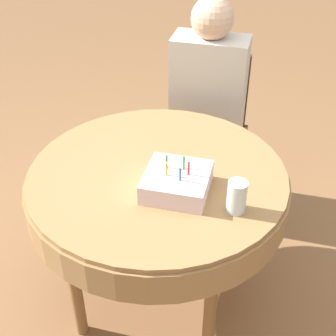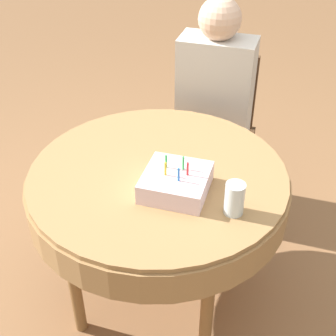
# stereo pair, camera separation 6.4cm
# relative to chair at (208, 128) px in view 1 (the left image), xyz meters

# --- Properties ---
(ground_plane) EXTENTS (12.00, 12.00, 0.00)m
(ground_plane) POSITION_rel_chair_xyz_m (-0.07, -0.80, -0.46)
(ground_plane) COLOR #8C603D
(dining_table) EXTENTS (1.02, 1.02, 0.72)m
(dining_table) POSITION_rel_chair_xyz_m (-0.07, -0.80, 0.17)
(dining_table) COLOR #9E7547
(dining_table) RESTS_ON ground_plane
(chair) EXTENTS (0.42, 0.42, 0.85)m
(chair) POSITION_rel_chair_xyz_m (0.00, 0.00, 0.00)
(chair) COLOR #4C331E
(chair) RESTS_ON ground_plane
(person) EXTENTS (0.37, 0.29, 1.19)m
(person) POSITION_rel_chair_xyz_m (-0.00, -0.09, 0.24)
(person) COLOR #DBB293
(person) RESTS_ON ground_plane
(birthday_cake) EXTENTS (0.23, 0.23, 0.13)m
(birthday_cake) POSITION_rel_chair_xyz_m (0.03, -0.90, 0.30)
(birthday_cake) COLOR silver
(birthday_cake) RESTS_ON dining_table
(drinking_glass) EXTENTS (0.07, 0.07, 0.12)m
(drinking_glass) POSITION_rel_chair_xyz_m (0.25, -0.96, 0.32)
(drinking_glass) COLOR silver
(drinking_glass) RESTS_ON dining_table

